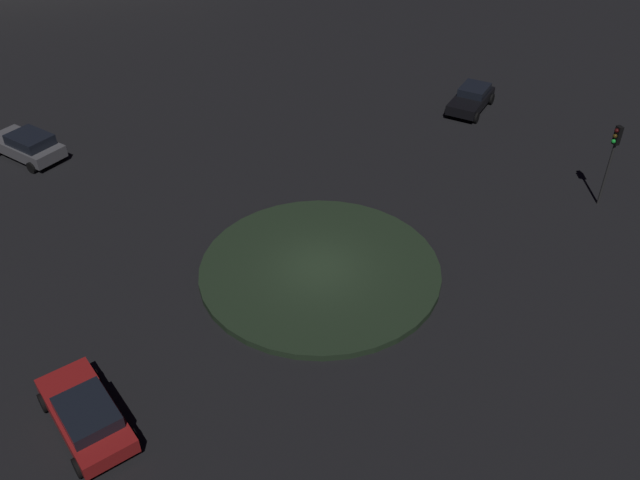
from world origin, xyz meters
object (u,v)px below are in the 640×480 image
(car_red, at_px, (86,414))
(traffic_light_southeast, at_px, (613,150))
(car_grey, at_px, (27,145))
(car_black, at_px, (471,98))

(car_red, relative_size, traffic_light_southeast, 1.13)
(traffic_light_southeast, bearing_deg, car_grey, -29.97)
(car_grey, xyz_separation_m, traffic_light_southeast, (11.89, -26.84, 2.21))
(car_black, bearing_deg, car_red, -6.17)
(car_grey, distance_m, car_black, 25.31)
(car_red, xyz_separation_m, traffic_light_southeast, (22.54, -10.54, 2.25))
(car_grey, relative_size, car_black, 1.09)
(traffic_light_southeast, bearing_deg, car_red, 11.08)
(car_red, xyz_separation_m, car_black, (28.83, -1.30, -0.01))
(car_grey, relative_size, traffic_light_southeast, 1.05)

